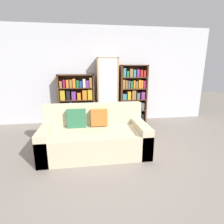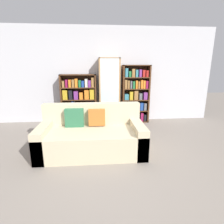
% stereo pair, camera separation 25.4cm
% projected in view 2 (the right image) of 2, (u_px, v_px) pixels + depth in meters
% --- Properties ---
extents(ground_plane, '(16.00, 16.00, 0.00)m').
position_uv_depth(ground_plane, '(108.00, 168.00, 2.86)').
color(ground_plane, gray).
extents(wall_back, '(6.51, 0.06, 2.70)m').
position_uv_depth(wall_back, '(102.00, 76.00, 5.08)').
color(wall_back, silver).
rests_on(wall_back, ground).
extents(couch, '(1.95, 0.97, 0.88)m').
position_uv_depth(couch, '(92.00, 136.00, 3.37)').
color(couch, beige).
rests_on(couch, ground).
extents(bookshelf_left, '(0.99, 0.32, 1.40)m').
position_uv_depth(bookshelf_left, '(79.00, 100.00, 5.00)').
color(bookshelf_left, '#4C2D19').
rests_on(bookshelf_left, ground).
extents(display_cabinet, '(0.59, 0.36, 1.84)m').
position_uv_depth(display_cabinet, '(109.00, 91.00, 4.99)').
color(display_cabinet, '#AD7F4C').
rests_on(display_cabinet, ground).
extents(bookshelf_right, '(0.78, 0.32, 1.65)m').
position_uv_depth(bookshelf_right, '(135.00, 95.00, 5.09)').
color(bookshelf_right, '#4C2D19').
rests_on(bookshelf_right, ground).
extents(wine_bottle, '(0.08, 0.08, 0.36)m').
position_uv_depth(wine_bottle, '(124.00, 122.00, 4.71)').
color(wine_bottle, '#192333').
rests_on(wine_bottle, ground).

